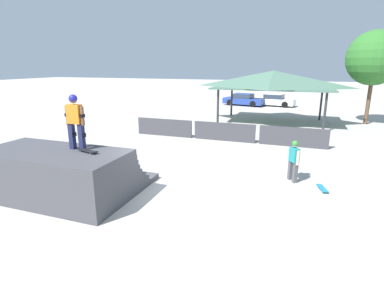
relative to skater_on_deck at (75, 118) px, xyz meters
The scene contains 11 objects.
ground_plane 4.01m from the skater_on_deck, 22.50° to the left, with size 160.00×160.00×0.00m, color #ADA8A0.
quarter_pipe_ramp 2.01m from the skater_on_deck, 162.89° to the right, with size 4.83×3.84×1.60m.
skater_on_deck is the anchor object (origin of this frame).
skateboard_on_deck 1.14m from the skater_on_deck, 20.86° to the right, with size 0.85×0.40×0.09m.
bystander_walking 7.83m from the skater_on_deck, 28.94° to the left, with size 0.42×0.58×1.58m.
skateboard_on_ground 8.73m from the skater_on_deck, 22.18° to the left, with size 0.39×0.79×0.09m.
barrier_fence 9.58m from the skater_on_deck, 72.92° to the left, with size 11.18×0.12×1.05m.
pavilion_shelter 16.49m from the skater_on_deck, 73.31° to the left, with size 8.45×5.45×3.88m.
tree_beside_pavilion 21.01m from the skater_on_deck, 56.72° to the left, with size 3.85×3.85×6.68m.
parked_car_blue 25.15m from the skater_on_deck, 87.77° to the left, with size 4.61×2.58×1.27m.
parked_car_white 26.02m from the skater_on_deck, 80.73° to the left, with size 4.36×2.33×1.27m.
Camera 1 is at (3.89, -8.78, 4.27)m, focal length 28.00 mm.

